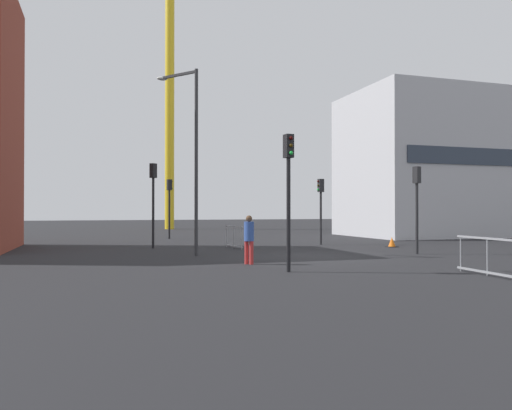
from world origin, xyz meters
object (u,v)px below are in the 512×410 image
(streetlamp_tall, at_px, (191,145))
(traffic_light_median, at_px, (289,180))
(traffic_light_verge, at_px, (169,199))
(traffic_light_near, at_px, (417,195))
(pedestrian_walking, at_px, (249,236))
(traffic_light_corner, at_px, (321,200))
(traffic_light_island, at_px, (153,191))
(traffic_cone_orange, at_px, (392,242))
(construction_crane, at_px, (168,41))

(streetlamp_tall, relative_size, traffic_light_median, 1.85)
(streetlamp_tall, relative_size, traffic_light_verge, 1.97)
(traffic_light_near, relative_size, pedestrian_walking, 2.21)
(traffic_light_corner, bearing_deg, traffic_light_island, 179.41)
(traffic_light_median, xyz_separation_m, traffic_cone_orange, (8.66, 7.99, -2.52))
(traffic_light_median, bearing_deg, streetlamp_tall, 105.66)
(construction_crane, bearing_deg, traffic_light_verge, -97.27)
(construction_crane, distance_m, pedestrian_walking, 37.46)
(traffic_light_near, xyz_separation_m, traffic_light_island, (-10.25, 6.59, 0.26))
(construction_crane, relative_size, streetlamp_tall, 3.79)
(traffic_light_median, distance_m, pedestrian_walking, 3.04)
(traffic_light_corner, distance_m, pedestrian_walking, 10.59)
(traffic_light_median, bearing_deg, traffic_light_corner, 60.62)
(traffic_light_verge, relative_size, traffic_light_island, 0.94)
(traffic_light_near, relative_size, traffic_light_verge, 0.96)
(traffic_light_corner, xyz_separation_m, traffic_light_verge, (-6.96, 8.08, 0.20))
(construction_crane, relative_size, traffic_light_corner, 8.16)
(traffic_cone_orange, bearing_deg, traffic_light_verge, 131.89)
(traffic_light_near, height_order, traffic_light_median, traffic_light_median)
(traffic_light_corner, height_order, traffic_light_island, traffic_light_island)
(traffic_light_median, height_order, pedestrian_walking, traffic_light_median)
(traffic_light_island, bearing_deg, streetlamp_tall, -76.41)
(construction_crane, xyz_separation_m, streetlamp_tall, (-2.96, -29.10, -14.00))
(traffic_light_near, distance_m, traffic_cone_orange, 4.63)
(traffic_light_near, relative_size, traffic_light_corner, 1.05)
(pedestrian_walking, bearing_deg, construction_crane, 87.09)
(construction_crane, height_order, pedestrian_walking, construction_crane)
(construction_crane, height_order, traffic_light_island, construction_crane)
(traffic_light_near, bearing_deg, traffic_cone_orange, 71.99)
(traffic_light_near, height_order, traffic_light_verge, traffic_light_verge)
(traffic_light_verge, relative_size, traffic_light_median, 0.94)
(streetlamp_tall, bearing_deg, traffic_cone_orange, 8.89)
(construction_crane, height_order, traffic_light_verge, construction_crane)
(streetlamp_tall, bearing_deg, traffic_light_near, -13.54)
(construction_crane, distance_m, traffic_light_corner, 29.98)
(traffic_light_island, bearing_deg, pedestrian_walking, -74.35)
(traffic_light_verge, height_order, pedestrian_walking, traffic_light_verge)
(pedestrian_walking, relative_size, traffic_cone_orange, 3.31)
(pedestrian_walking, distance_m, traffic_cone_orange, 10.76)
(streetlamp_tall, distance_m, traffic_light_near, 9.67)
(streetlamp_tall, bearing_deg, traffic_light_corner, 28.85)
(traffic_light_verge, distance_m, pedestrian_walking, 16.40)
(traffic_light_median, distance_m, traffic_light_island, 11.10)
(traffic_light_near, distance_m, traffic_light_corner, 6.65)
(streetlamp_tall, height_order, traffic_light_island, streetlamp_tall)
(traffic_light_near, bearing_deg, traffic_light_verge, 119.87)
(traffic_light_near, height_order, traffic_light_corner, traffic_light_near)
(traffic_light_island, bearing_deg, traffic_light_verge, 76.77)
(traffic_light_corner, bearing_deg, traffic_cone_orange, -44.79)
(streetlamp_tall, height_order, traffic_light_near, streetlamp_tall)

